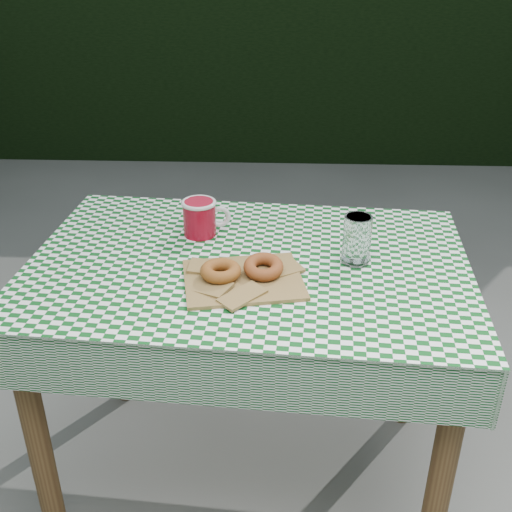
{
  "coord_description": "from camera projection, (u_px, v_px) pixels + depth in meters",
  "views": [
    {
      "loc": [
        0.12,
        -1.39,
        1.52
      ],
      "look_at": [
        0.07,
        -0.02,
        0.79
      ],
      "focal_mm": 43.8,
      "sensor_mm": 36.0,
      "label": 1
    }
  ],
  "objects": [
    {
      "name": "paper_bag",
      "position": [
        243.0,
        279.0,
        1.5
      ],
      "size": [
        0.32,
        0.27,
        0.01
      ],
      "primitive_type": "cube",
      "rotation": [
        0.0,
        0.0,
        0.19
      ],
      "color": "olive",
      "rests_on": "tablecloth"
    },
    {
      "name": "bagel_front",
      "position": [
        221.0,
        271.0,
        1.49
      ],
      "size": [
        0.12,
        0.12,
        0.03
      ],
      "primitive_type": "torus",
      "rotation": [
        0.0,
        0.0,
        -0.22
      ],
      "color": "brown",
      "rests_on": "paper_bag"
    },
    {
      "name": "hedge_north",
      "position": [
        265.0,
        23.0,
        4.34
      ],
      "size": [
        7.0,
        0.7,
        1.8
      ],
      "primitive_type": "cube",
      "color": "black",
      "rests_on": "ground"
    },
    {
      "name": "drinking_glass",
      "position": [
        357.0,
        240.0,
        1.56
      ],
      "size": [
        0.08,
        0.08,
        0.13
      ],
      "primitive_type": "cylinder",
      "rotation": [
        0.0,
        0.0,
        0.18
      ],
      "color": "white",
      "rests_on": "tablecloth"
    },
    {
      "name": "bagel_back",
      "position": [
        263.0,
        267.0,
        1.51
      ],
      "size": [
        0.1,
        0.1,
        0.03
      ],
      "primitive_type": "torus",
      "rotation": [
        0.0,
        0.0,
        0.04
      ],
      "color": "brown",
      "rests_on": "paper_bag"
    },
    {
      "name": "table",
      "position": [
        249.0,
        378.0,
        1.78
      ],
      "size": [
        1.16,
        0.82,
        0.75
      ],
      "primitive_type": "cube",
      "rotation": [
        0.0,
        0.0,
        -0.08
      ],
      "color": "#53351C",
      "rests_on": "ground"
    },
    {
      "name": "coffee_mug",
      "position": [
        199.0,
        218.0,
        1.71
      ],
      "size": [
        0.21,
        0.21,
        0.1
      ],
      "primitive_type": null,
      "rotation": [
        0.0,
        0.0,
        0.19
      ],
      "color": "maroon",
      "rests_on": "tablecloth"
    },
    {
      "name": "tablecloth",
      "position": [
        248.0,
        262.0,
        1.6
      ],
      "size": [
        1.18,
        0.84,
        0.01
      ],
      "primitive_type": "cube",
      "rotation": [
        0.0,
        0.0,
        -0.08
      ],
      "color": "#0A4516",
      "rests_on": "table"
    },
    {
      "name": "ground",
      "position": [
        235.0,
        474.0,
        1.95
      ],
      "size": [
        60.0,
        60.0,
        0.0
      ],
      "primitive_type": "plane",
      "color": "#565651",
      "rests_on": "ground"
    }
  ]
}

